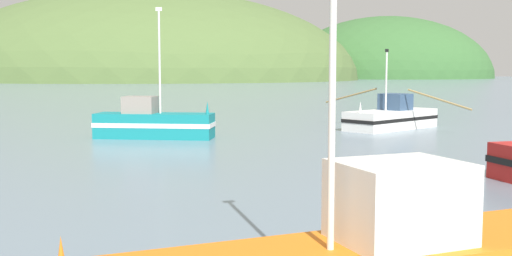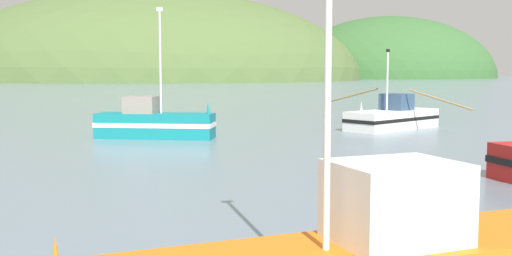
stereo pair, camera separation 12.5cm
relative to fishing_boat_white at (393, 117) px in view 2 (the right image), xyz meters
The scene contains 4 objects.
hill_far_right 217.69m from the fishing_boat_white, 73.24° to the left, with size 88.00×70.40×51.06m, color #386633.
hill_far_left 182.29m from the fishing_boat_white, 100.37° to the left, with size 149.39×119.52×62.41m, color #516B38.
fishing_boat_white is the anchor object (origin of this frame).
fishing_boat_teal 15.88m from the fishing_boat_white, 164.80° to the right, with size 7.04×3.17×7.42m.
Camera 2 is at (0.78, 8.11, 3.99)m, focal length 42.30 mm.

